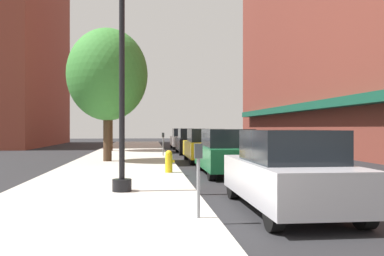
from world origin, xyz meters
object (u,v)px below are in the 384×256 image
object	(u,v)px
tree_mid	(107,75)
car_yellow	(205,146)
parking_meter_near	(198,171)
parking_meter_far	(163,141)
car_silver	(288,172)
car_white	(183,139)
tree_near	(110,81)
car_green	(226,153)
car_black	(191,142)
fire_hydrant	(169,161)
lamppost	(122,68)

from	to	relation	value
tree_mid	car_yellow	world-z (taller)	tree_mid
parking_meter_near	tree_mid	xyz separation A→B (m)	(-2.79, 12.82, 3.29)
parking_meter_far	car_silver	size ratio (longest dim) A/B	0.30
parking_meter_far	car_white	world-z (taller)	car_white
parking_meter_far	tree_near	xyz separation A→B (m)	(-3.49, 5.48, 3.99)
car_green	car_black	xyz separation A→B (m)	(0.00, 12.25, 0.00)
car_silver	fire_hydrant	bearing A→B (deg)	106.52
lamppost	car_white	bearing A→B (deg)	81.41
tree_near	tree_mid	xyz separation A→B (m)	(0.70, -9.08, -0.70)
tree_near	tree_mid	size ratio (longest dim) A/B	1.12
parking_meter_near	car_white	xyz separation A→B (m)	(1.95, 26.26, -0.14)
parking_meter_near	tree_mid	size ratio (longest dim) A/B	0.21
tree_near	car_yellow	size ratio (longest dim) A/B	1.65
parking_meter_near	car_silver	distance (m)	2.16
car_silver	car_yellow	size ratio (longest dim) A/B	1.00
parking_meter_far	car_green	xyz separation A→B (m)	(1.95, -8.92, -0.14)
tree_mid	fire_hydrant	bearing A→B (deg)	-63.66
car_black	parking_meter_near	bearing A→B (deg)	-96.45
parking_meter_far	tree_near	world-z (taller)	tree_near
parking_meter_near	car_white	distance (m)	26.34
fire_hydrant	car_white	size ratio (longest dim) A/B	0.18
car_silver	lamppost	bearing A→B (deg)	145.23
fire_hydrant	tree_mid	bearing A→B (deg)	116.34
lamppost	car_black	distance (m)	17.05
fire_hydrant	car_black	world-z (taller)	car_black
lamppost	car_yellow	distance (m)	10.83
parking_meter_near	car_silver	bearing A→B (deg)	25.42
parking_meter_near	tree_near	world-z (taller)	tree_near
parking_meter_near	car_black	distance (m)	19.85
lamppost	car_white	world-z (taller)	lamppost
tree_mid	car_black	bearing A→B (deg)	55.61
lamppost	tree_near	xyz separation A→B (m)	(-1.97, 18.67, 1.73)
parking_meter_far	car_yellow	distance (m)	3.76
tree_near	car_yellow	xyz separation A→B (m)	(5.44, -8.69, -4.13)
parking_meter_far	tree_mid	distance (m)	5.62
lamppost	car_silver	distance (m)	4.81
lamppost	parking_meter_near	bearing A→B (deg)	-64.72
tree_mid	car_yellow	bearing A→B (deg)	4.69
parking_meter_far	car_green	distance (m)	9.13
lamppost	car_black	xyz separation A→B (m)	(3.48, 16.52, -2.39)
parking_meter_near	car_green	world-z (taller)	car_green
tree_mid	car_black	distance (m)	9.07
car_yellow	car_black	distance (m)	6.54
lamppost	car_white	size ratio (longest dim) A/B	1.37
fire_hydrant	car_yellow	xyz separation A→B (m)	(2.08, 5.76, 0.29)
parking_meter_far	car_black	distance (m)	3.86
fire_hydrant	car_green	xyz separation A→B (m)	(2.08, 0.05, 0.29)
parking_meter_near	car_black	size ratio (longest dim) A/B	0.30
car_white	lamppost	bearing A→B (deg)	-96.60
lamppost	tree_near	world-z (taller)	tree_near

